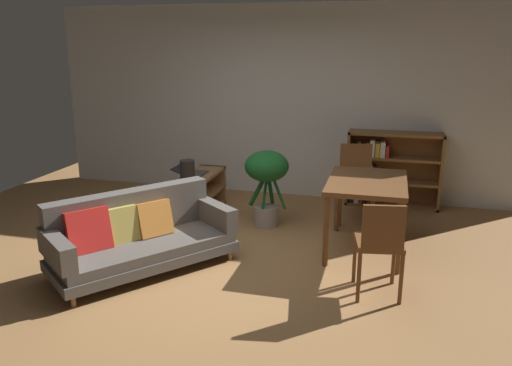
{
  "coord_description": "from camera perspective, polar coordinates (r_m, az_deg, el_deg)",
  "views": [
    {
      "loc": [
        1.52,
        -4.45,
        2.18
      ],
      "look_at": [
        0.22,
        0.41,
        0.78
      ],
      "focal_mm": 35.63,
      "sensor_mm": 36.0,
      "label": 1
    }
  ],
  "objects": [
    {
      "name": "dining_chair_near",
      "position": [
        6.44,
        11.14,
        0.45
      ],
      "size": [
        0.5,
        0.47,
        0.96
      ],
      "color": "brown",
      "rests_on": "ground_plane"
    },
    {
      "name": "back_wall_panel",
      "position": [
        7.35,
        2.93,
        9.06
      ],
      "size": [
        6.8,
        0.1,
        2.7
      ],
      "primitive_type": "cube",
      "color": "silver",
      "rests_on": "ground_plane"
    },
    {
      "name": "potted_floor_plant",
      "position": [
        6.08,
        1.2,
        0.88
      ],
      "size": [
        0.53,
        0.53,
        0.94
      ],
      "color": "#9E9389",
      "rests_on": "ground_plane"
    },
    {
      "name": "open_laptop",
      "position": [
        6.62,
        -7.29,
        1.21
      ],
      "size": [
        0.41,
        0.34,
        0.09
      ],
      "color": "#333338",
      "rests_on": "media_console"
    },
    {
      "name": "bookshelf",
      "position": [
        7.16,
        14.4,
        1.53
      ],
      "size": [
        1.24,
        0.32,
        1.02
      ],
      "color": "brown",
      "rests_on": "ground_plane"
    },
    {
      "name": "dining_table",
      "position": [
        5.46,
        12.35,
        -0.6
      ],
      "size": [
        0.8,
        1.13,
        0.79
      ],
      "color": "brown",
      "rests_on": "ground_plane"
    },
    {
      "name": "desk_speaker",
      "position": [
        6.18,
        -7.71,
        1.27
      ],
      "size": [
        0.18,
        0.18,
        0.28
      ],
      "color": "#2D2823",
      "rests_on": "media_console"
    },
    {
      "name": "media_console",
      "position": [
        6.59,
        -6.59,
        -1.44
      ],
      "size": [
        0.37,
        1.22,
        0.53
      ],
      "color": "olive",
      "rests_on": "ground_plane"
    },
    {
      "name": "ground_plane",
      "position": [
        5.18,
        -3.62,
        -9.35
      ],
      "size": [
        8.16,
        8.16,
        0.0
      ],
      "primitive_type": "plane",
      "color": "#9E7042"
    },
    {
      "name": "dining_chair_far",
      "position": [
        4.53,
        13.75,
        -6.47
      ],
      "size": [
        0.46,
        0.48,
        0.89
      ],
      "color": "brown",
      "rests_on": "ground_plane"
    },
    {
      "name": "fabric_couch",
      "position": [
        5.17,
        -13.19,
        -5.7
      ],
      "size": [
        1.68,
        1.86,
        0.75
      ],
      "color": "olive",
      "rests_on": "ground_plane"
    }
  ]
}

